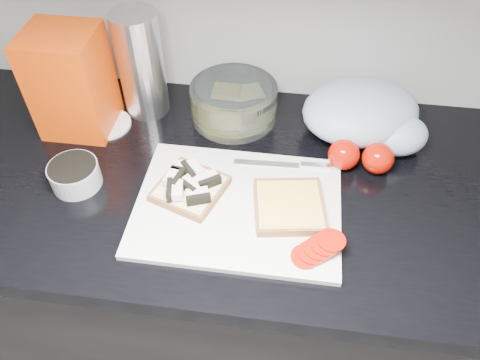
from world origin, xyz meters
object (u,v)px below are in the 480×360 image
steel_canister (141,65)px  cutting_board (238,206)px  bread_bag (71,82)px  glass_bowl (234,102)px

steel_canister → cutting_board: bearing=-47.4°
bread_bag → steel_canister: steel_canister is taller
glass_bowl → bread_bag: bread_bag is taller
cutting_board → bread_bag: bearing=152.6°
glass_bowl → bread_bag: 0.36m
bread_bag → glass_bowl: bearing=12.3°
glass_bowl → steel_canister: size_ratio=0.82×
cutting_board → steel_canister: (-0.26, 0.28, 0.12)m
cutting_board → bread_bag: size_ratio=1.70×
steel_canister → glass_bowl: bearing=-0.6°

